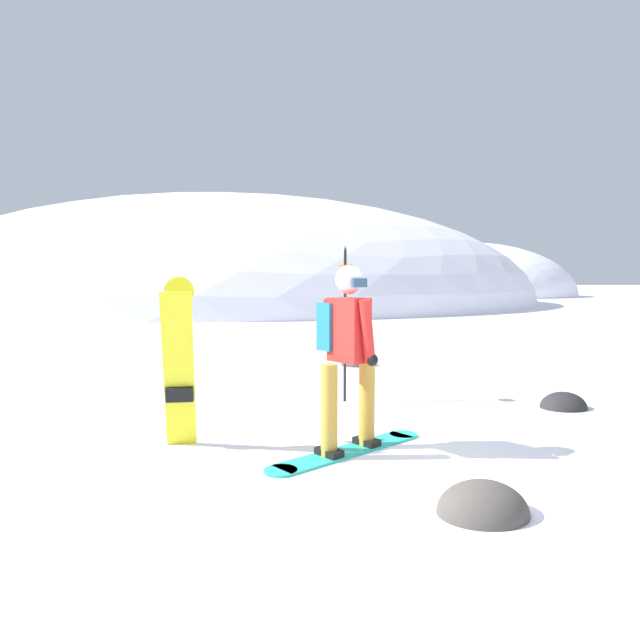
% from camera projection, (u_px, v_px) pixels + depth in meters
% --- Properties ---
extents(ground_plane, '(300.00, 300.00, 0.00)m').
position_uv_depth(ground_plane, '(401.00, 465.00, 4.60)').
color(ground_plane, white).
extents(ridge_peak_main, '(41.74, 37.57, 14.39)m').
position_uv_depth(ridge_peak_main, '(233.00, 302.00, 38.52)').
color(ridge_peak_main, white).
rests_on(ridge_peak_main, ground).
extents(ridge_peak_far, '(21.15, 19.04, 10.60)m').
position_uv_depth(ridge_peak_far, '(466.00, 296.00, 53.97)').
color(ridge_peak_far, white).
rests_on(ridge_peak_far, ground).
extents(snowboarder_main, '(1.60, 1.11, 1.71)m').
position_uv_depth(snowboarder_main, '(346.00, 353.00, 4.90)').
color(snowboarder_main, '#23B7A3').
rests_on(snowboarder_main, ground).
extents(spare_snowboard, '(0.28, 0.41, 1.62)m').
position_uv_depth(spare_snowboard, '(179.00, 362.00, 5.00)').
color(spare_snowboard, yellow).
rests_on(spare_snowboard, ground).
extents(piste_marker_near, '(0.20, 0.20, 2.03)m').
position_uv_depth(piste_marker_near, '(345.00, 313.00, 6.95)').
color(piste_marker_near, black).
rests_on(piste_marker_near, ground).
extents(rock_dark, '(0.63, 0.54, 0.44)m').
position_uv_depth(rock_dark, '(483.00, 514.00, 3.65)').
color(rock_dark, '#4C4742').
rests_on(rock_dark, ground).
extents(rock_mid, '(0.57, 0.49, 0.40)m').
position_uv_depth(rock_mid, '(563.00, 408.00, 6.66)').
color(rock_mid, '#282628').
rests_on(rock_mid, ground).
extents(rock_small, '(0.64, 0.54, 0.45)m').
position_uv_depth(rock_small, '(358.00, 365.00, 10.00)').
color(rock_small, '#4C4742').
rests_on(rock_small, ground).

